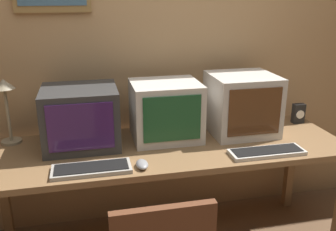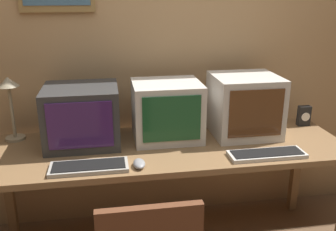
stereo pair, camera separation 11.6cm
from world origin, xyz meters
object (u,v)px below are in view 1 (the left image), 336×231
monitor_right (242,104)px  desk_clock (298,113)px  monitor_center (166,111)px  desk_lamp (5,98)px  keyboard_side (267,152)px  keyboard_main (92,169)px  monitor_left (81,117)px  mouse_near_keyboard (142,164)px

monitor_right → desk_clock: monitor_right is taller
monitor_center → desk_lamp: desk_lamp is taller
desk_clock → keyboard_side: bearing=-136.1°
monitor_center → keyboard_main: bearing=-142.1°
keyboard_side → monitor_right: bearing=91.5°
monitor_right → desk_clock: size_ratio=2.96×
monitor_left → keyboard_side: (1.04, -0.38, -0.17)m
keyboard_side → desk_lamp: bearing=161.1°
monitor_right → desk_clock: (0.47, 0.08, -0.12)m
monitor_center → monitor_right: (0.51, -0.01, 0.01)m
monitor_left → mouse_near_keyboard: bearing=-51.7°
mouse_near_keyboard → desk_lamp: desk_lamp is taller
monitor_right → mouse_near_keyboard: monitor_right is taller
monitor_center → monitor_right: 0.51m
monitor_center → monitor_right: size_ratio=1.02×
keyboard_main → mouse_near_keyboard: size_ratio=3.60×
monitor_left → monitor_center: size_ratio=1.05×
monitor_center → desk_lamp: 0.97m
monitor_left → desk_clock: monitor_left is taller
monitor_left → desk_lamp: size_ratio=1.09×
mouse_near_keyboard → monitor_center: bearing=61.2°
monitor_left → desk_clock: (1.50, 0.07, -0.11)m
keyboard_main → desk_lamp: desk_lamp is taller
monitor_left → keyboard_main: monitor_left is taller
keyboard_side → desk_clock: desk_clock is taller
desk_lamp → keyboard_main: bearing=-46.5°
desk_clock → desk_lamp: desk_lamp is taller
keyboard_side → desk_lamp: desk_lamp is taller
monitor_left → keyboard_side: 1.12m
monitor_left → monitor_center: monitor_center is taller
keyboard_side → mouse_near_keyboard: size_ratio=3.84×
monitor_center → monitor_left: bearing=-180.0°
mouse_near_keyboard → desk_lamp: (-0.74, 0.52, 0.27)m
mouse_near_keyboard → desk_lamp: 0.94m
monitor_right → mouse_near_keyboard: size_ratio=3.60×
monitor_left → desk_clock: bearing=2.5°
monitor_left → keyboard_side: bearing=-19.9°
keyboard_main → desk_lamp: 0.74m
keyboard_main → desk_clock: (1.46, 0.44, 0.06)m
monitor_left → mouse_near_keyboard: 0.52m
keyboard_main → keyboard_side: bearing=-0.3°
monitor_right → keyboard_main: 1.07m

